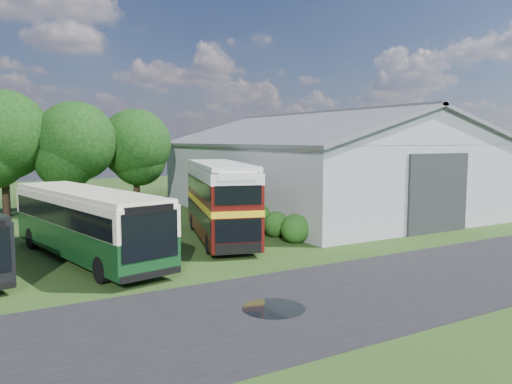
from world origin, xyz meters
TOP-DOWN VIEW (x-y plane):
  - ground at (0.00, 0.00)m, footprint 120.00×120.00m
  - asphalt_road at (3.00, -3.00)m, footprint 60.00×8.00m
  - puddle at (-1.50, -3.00)m, footprint 2.20×2.20m
  - storage_shed at (15.00, 15.98)m, footprint 18.80×24.80m
  - tree_mid at (-8.00, 24.80)m, footprint 6.80×6.80m
  - tree_right_a at (-3.00, 23.80)m, footprint 6.26×6.26m
  - tree_right_b at (2.00, 24.60)m, footprint 5.98×5.98m
  - shrub_front at (5.60, 6.00)m, footprint 1.70×1.70m
  - shrub_mid at (5.60, 8.00)m, footprint 1.60×1.60m
  - shrub_back at (5.60, 10.00)m, footprint 1.80×1.80m
  - bus_green_single at (-5.54, 7.68)m, footprint 5.23×12.70m
  - bus_maroon_double at (2.22, 8.81)m, footprint 5.52×10.84m

SIDE VIEW (x-z plane):
  - ground at x=0.00m, z-range 0.00..0.00m
  - asphalt_road at x=3.00m, z-range -0.01..0.01m
  - puddle at x=-1.50m, z-range -0.01..0.01m
  - shrub_front at x=5.60m, z-range -0.85..0.85m
  - shrub_mid at x=5.60m, z-range -0.80..0.80m
  - shrub_back at x=5.60m, z-range -0.90..0.90m
  - bus_green_single at x=-5.54m, z-range 0.11..3.53m
  - bus_maroon_double at x=2.22m, z-range 0.00..4.51m
  - storage_shed at x=15.00m, z-range 0.09..8.24m
  - tree_right_b at x=2.00m, z-range 1.21..9.66m
  - tree_right_a at x=-3.00m, z-range 1.27..10.10m
  - tree_mid at x=-8.00m, z-range 1.38..10.98m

